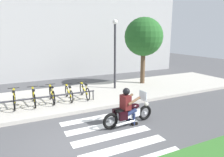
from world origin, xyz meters
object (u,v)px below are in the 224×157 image
Objects in this scene: rider at (127,104)px; bicycle_6 at (85,91)px; bicycle_4 at (52,94)px; motorcycle at (129,113)px; bicycle_3 at (34,97)px; bicycle_2 at (14,99)px; street_lamp at (115,48)px; tree_near_rack at (144,37)px; bicycle_5 at (69,93)px; bike_rack at (35,99)px.

rider reaches higher than bicycle_6.
motorcycle is at bearing -57.67° from bicycle_4.
bicycle_3 is at bearing 179.92° from bicycle_4.
bicycle_2 is at bearing -179.98° from bicycle_6.
bicycle_2 is 0.81m from bicycle_3.
street_lamp is (3.80, 0.95, 1.99)m from bicycle_4.
street_lamp reaches higher than motorcycle.
bicycle_4 is 6.71m from tree_near_rack.
bicycle_6 is at bearing 99.37° from motorcycle.
bicycle_4 is at bearing 121.35° from rider.
rider is (-0.08, -0.00, 0.36)m from motorcycle.
bicycle_3 is at bearing -179.97° from bicycle_5.
motorcycle is at bearing -49.09° from bicycle_3.
tree_near_rack is (3.94, 4.79, 2.30)m from rider.
street_lamp is 2.35m from tree_near_rack.
tree_near_rack reaches higher than bicycle_6.
rider is at bearing -42.89° from bicycle_2.
street_lamp reaches higher than bike_rack.
bicycle_3 is (-2.98, 3.44, 0.05)m from motorcycle.
rider is 0.87× the size of bicycle_4.
bicycle_3 is at bearing -168.39° from street_lamp.
bicycle_2 is at bearing 145.48° from bike_rack.
rider is at bearing -58.65° from bicycle_4.
bicycle_6 is at bearing -0.05° from bicycle_5.
bicycle_4 is at bearing 122.33° from motorcycle.
bicycle_2 reaches higher than bicycle_5.
street_lamp reaches higher than bicycle_5.
bicycle_6 is (-0.49, 3.45, -0.32)m from rider.
rider is 0.86× the size of bicycle_6.
motorcycle is 4.15m from bike_rack.
bike_rack is (-1.61, -0.56, 0.09)m from bicycle_5.
tree_near_rack is (2.23, 0.40, 0.61)m from street_lamp.
bike_rack is at bearing -167.07° from bicycle_6.
rider is at bearing -44.87° from bike_rack.
bike_rack is 7.54m from tree_near_rack.
bicycle_2 is at bearing -179.93° from bicycle_3.
motorcycle is 3.71m from bicycle_5.
bicycle_2 is 0.99× the size of bicycle_6.
bicycle_5 is 3.74m from street_lamp.
bicycle_4 reaches higher than bicycle_5.
motorcycle is at bearing -110.33° from street_lamp.
tree_near_rack is (6.84, 1.90, 2.54)m from bike_rack.
motorcycle is 5.11m from street_lamp.
bicycle_5 is at bearing 0.13° from bicycle_4.
bicycle_2 is at bearing -170.07° from street_lamp.
rider reaches higher than motorcycle.
rider is at bearing -129.39° from tree_near_rack.
motorcycle is at bearing -128.84° from tree_near_rack.
rider is at bearing -69.42° from bicycle_5.
motorcycle is 3.49m from bicycle_6.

